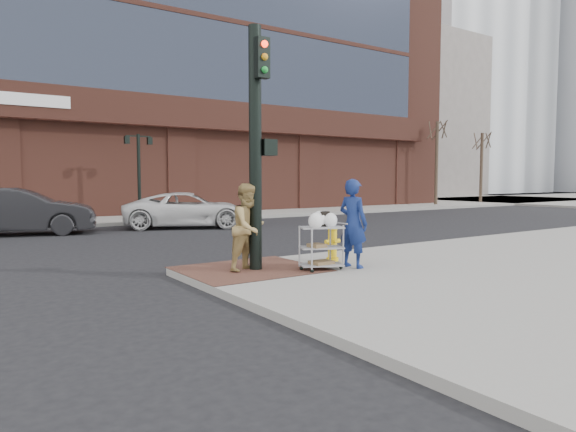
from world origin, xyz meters
TOP-DOWN VIEW (x-y plane):
  - ground at (0.00, 0.00)m, footprint 220.00×220.00m
  - sidewalk_far at (12.50, 32.00)m, footprint 65.00×36.00m
  - brick_curb_ramp at (-0.60, 0.90)m, footprint 2.80×2.40m
  - bank_building at (5.00, 31.00)m, footprint 42.00×26.00m
  - filler_block at (40.00, 38.00)m, footprint 14.00×20.00m
  - bare_tree_a at (24.00, 16.50)m, footprint 1.80×1.80m
  - bare_tree_b at (30.00, 17.00)m, footprint 1.80×1.80m
  - lamp_post at (2.00, 16.00)m, footprint 1.32×0.22m
  - traffic_signal_pole at (-0.48, 0.77)m, footprint 0.61×0.51m
  - woman_blue at (1.36, -0.14)m, footprint 0.59×0.77m
  - pedestrian_tan at (-0.67, 0.79)m, footprint 1.06×0.94m
  - sedan_dark at (-3.57, 12.42)m, footprint 5.48×3.07m
  - minivan_white at (2.65, 11.63)m, footprint 5.83×4.39m
  - utility_cart at (0.62, 0.01)m, footprint 1.00×0.80m
  - fire_hydrant at (1.53, 0.76)m, footprint 0.41×0.29m

SIDE VIEW (x-z plane):
  - ground at x=0.00m, z-range 0.00..0.00m
  - sidewalk_far at x=12.50m, z-range 0.00..0.15m
  - brick_curb_ramp at x=-0.60m, z-range 0.15..0.16m
  - fire_hydrant at x=1.53m, z-range 0.16..1.02m
  - utility_cart at x=0.62m, z-range 0.09..1.31m
  - minivan_white at x=2.65m, z-range 0.00..1.47m
  - sedan_dark at x=-3.57m, z-range 0.00..1.71m
  - pedestrian_tan at x=-0.67m, z-range 0.15..1.95m
  - woman_blue at x=1.36m, z-range 0.15..2.05m
  - lamp_post at x=2.00m, z-range 0.62..4.62m
  - traffic_signal_pole at x=-0.48m, z-range 0.33..5.33m
  - bare_tree_b at x=30.00m, z-range 2.44..9.14m
  - bare_tree_a at x=24.00m, z-range 2.67..9.87m
  - filler_block at x=40.00m, z-range 0.00..18.00m
  - bank_building at x=5.00m, z-range 0.15..28.15m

